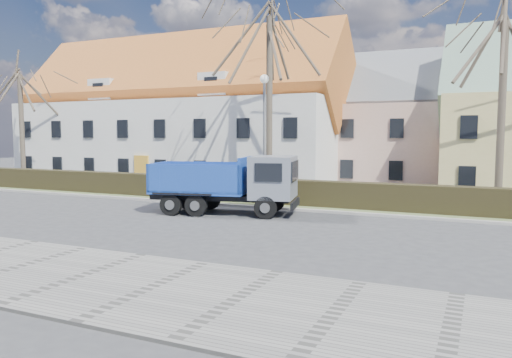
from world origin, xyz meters
The scene contains 14 objects.
ground centered at (0.00, 0.00, 0.00)m, with size 120.00×120.00×0.00m, color #373739.
sidewalk_near centered at (0.00, -8.50, 0.04)m, with size 80.00×5.00×0.08m, color gray.
curb_far centered at (0.00, 4.60, 0.06)m, with size 80.00×0.30×0.12m, color gray.
grass_strip centered at (0.00, 6.20, 0.05)m, with size 80.00×3.00×0.10m, color #4E5D34.
hedge centered at (0.00, 6.00, 0.65)m, with size 60.00×0.90×1.30m, color black.
building_white centered at (-13.00, 16.00, 4.75)m, with size 26.80×10.80×9.50m, color silver, non-canonical shape.
building_pink centered at (4.00, 20.00, 4.00)m, with size 10.80×8.80×8.00m, color tan, non-canonical shape.
tree_0 centered at (-22.00, 8.50, 4.95)m, with size 7.20×7.20×9.90m, color #483E31, non-canonical shape.
tree_1 centered at (-2.00, 8.50, 6.33)m, with size 9.20×9.20×12.65m, color #483E31, non-canonical shape.
tree_2 centered at (10.00, 8.50, 5.50)m, with size 8.00×8.00×11.00m, color #483E31, non-canonical shape.
dump_truck centered at (-1.89, 2.34, 1.41)m, with size 7.03×2.61×2.81m, color navy, non-canonical shape.
streetlight centered at (-1.65, 7.00, 3.51)m, with size 0.55×0.55×7.02m, color gray, non-canonical shape.
cart_frame centered at (-3.56, 4.33, 0.32)m, with size 0.69×0.40×0.63m, color silver, non-canonical shape.
parked_car_a centered at (-8.99, 9.73, 0.65)m, with size 1.53×3.80×1.29m, color black.
Camera 1 is at (9.34, -18.04, 3.70)m, focal length 35.00 mm.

